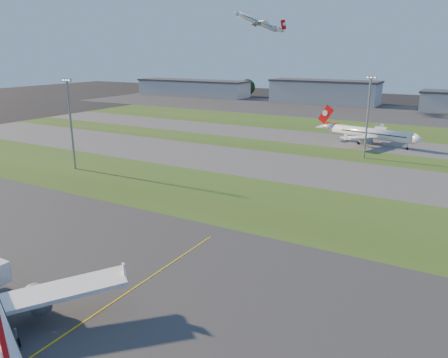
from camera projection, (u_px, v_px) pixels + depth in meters
The scene contains 18 objects.
ground at pixel (60, 309), 57.92m from camera, with size 700.00×700.00×0.00m, color black.
apron_near at pixel (60, 309), 57.92m from camera, with size 300.00×70.00×0.01m, color #333335.
grass_strip_a at pixel (242, 199), 101.18m from camera, with size 300.00×34.00×0.01m, color #374C19.
taxiway_a at pixel (294, 168), 128.63m from camera, with size 300.00×32.00×0.01m, color #515154.
grass_strip_b at pixel (321, 152), 149.42m from camera, with size 300.00×18.00×0.01m, color #374C19.
taxiway_b at pixel (339, 141), 167.72m from camera, with size 300.00×26.00×0.01m, color #515154.
grass_strip_c at pixel (359, 128), 195.18m from camera, with size 300.00×40.00×0.01m, color #374C19.
apron_far at pixel (385, 113), 245.09m from camera, with size 400.00×80.00×0.01m, color #333335.
yellow_line at pixel (87, 320), 55.52m from camera, with size 0.25×60.00×0.02m, color gold.
airliner_taxiing at pixel (371, 134), 159.68m from camera, with size 37.27×31.30×11.76m.
airliner_departing at pixel (258, 22), 267.97m from camera, with size 25.69×22.52×9.93m.
light_mast_west at pixel (70, 118), 123.41m from camera, with size 3.20×0.70×25.80m.
light_mast_centre at pixel (368, 112), 136.43m from camera, with size 3.20×0.70×25.80m.
hangar_far_west at pixel (193, 88), 340.25m from camera, with size 91.80×23.00×12.20m.
hangar_west at pixel (324, 92), 289.48m from camera, with size 71.40×23.00×15.20m.
tree_far_west at pixel (162, 84), 370.14m from camera, with size 11.00×11.00×12.00m.
tree_west at pixel (247, 87), 333.27m from camera, with size 12.10×12.10×13.20m.
tree_mid_west at pixel (366, 95), 287.15m from camera, with size 9.90×9.90×10.80m.
Camera 1 is at (44.25, -33.10, 32.80)m, focal length 35.00 mm.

